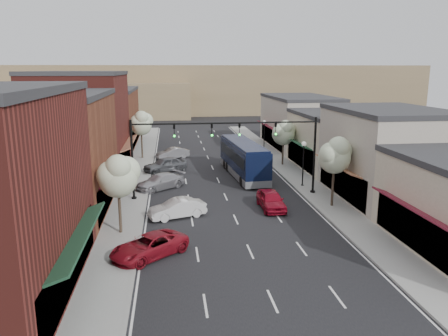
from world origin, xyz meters
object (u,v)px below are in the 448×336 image
object	(u,v)px
signal_mast_right	(289,144)
parked_car_d	(165,164)
parked_car_c	(160,182)
parked_car_b	(177,208)
signal_mast_left	(160,147)
red_hatchback	(271,200)
lamp_post_near	(303,156)
parked_car_a	(149,246)
tree_right_far	(284,132)
lamp_post_far	(264,131)
tree_left_far	(141,123)
coach_bus	(243,158)
tree_left_near	(118,175)
tree_right_near	(335,154)
parked_car_e	(173,153)

from	to	relation	value
signal_mast_right	parked_car_d	distance (m)	15.69
parked_car_c	parked_car_b	bearing A→B (deg)	-27.86
signal_mast_right	parked_car_b	xyz separation A→B (m)	(-10.00, -4.99, -3.90)
signal_mast_left	red_hatchback	size ratio (longest dim) A/B	1.84
lamp_post_near	signal_mast_left	bearing A→B (deg)	-169.44
signal_mast_left	parked_car_a	size ratio (longest dim) A/B	1.67
parked_car_a	parked_car_b	world-z (taller)	parked_car_b
parked_car_c	parked_car_d	size ratio (longest dim) A/B	1.03
tree_right_far	lamp_post_far	distance (m)	8.13
red_hatchback	tree_left_far	bearing A→B (deg)	117.15
signal_mast_left	parked_car_a	world-z (taller)	signal_mast_left
coach_bus	red_hatchback	xyz separation A→B (m)	(0.34, -11.43, -1.14)
signal_mast_right	coach_bus	bearing A→B (deg)	109.77
lamp_post_far	parked_car_d	world-z (taller)	lamp_post_far
coach_bus	parked_car_b	xyz separation A→B (m)	(-7.26, -12.60, -1.18)
parked_car_a	parked_car_c	distance (m)	15.36
tree_right_far	lamp_post_far	size ratio (longest dim) A/B	1.22
lamp_post_far	coach_bus	bearing A→B (deg)	-111.65
parked_car_a	tree_left_near	bearing A→B (deg)	167.96
coach_bus	parked_car_c	world-z (taller)	coach_bus
tree_right_near	parked_car_b	distance (m)	13.29
lamp_post_far	coach_bus	distance (m)	13.37
parked_car_c	parked_car_e	xyz separation A→B (m)	(1.31, 14.41, -0.03)
signal_mast_right	parked_car_e	xyz separation A→B (m)	(-10.12, 17.78, -3.93)
tree_right_far	parked_car_d	world-z (taller)	tree_right_far
signal_mast_left	parked_car_b	xyz separation A→B (m)	(1.24, -4.99, -3.90)
signal_mast_right	tree_left_near	xyz separation A→B (m)	(-13.87, -8.05, -0.40)
tree_left_far	red_hatchback	xyz separation A→B (m)	(11.48, -21.76, -3.84)
coach_bus	parked_car_b	bearing A→B (deg)	-124.47
signal_mast_left	lamp_post_far	size ratio (longest dim) A/B	1.85
tree_right_near	coach_bus	distance (m)	13.14
red_hatchback	lamp_post_near	bearing A→B (deg)	53.42
coach_bus	parked_car_a	xyz separation A→B (m)	(-9.08, -19.60, -1.21)
signal_mast_left	coach_bus	size ratio (longest dim) A/B	0.68
tree_right_near	parked_car_e	bearing A→B (deg)	120.48
tree_right_near	tree_right_far	size ratio (longest dim) A/B	1.10
tree_right_near	parked_car_b	xyz separation A→B (m)	(-12.72, -0.93, -3.73)
red_hatchback	parked_car_b	world-z (taller)	red_hatchback
lamp_post_near	parked_car_c	size ratio (longest dim) A/B	0.89
tree_right_near	tree_left_far	world-z (taller)	tree_left_far
tree_right_near	tree_left_near	size ratio (longest dim) A/B	1.05
red_hatchback	parked_car_b	xyz separation A→B (m)	(-7.60, -1.17, -0.04)
tree_right_far	tree_left_near	size ratio (longest dim) A/B	0.95
tree_left_near	tree_left_far	size ratio (longest dim) A/B	0.93
tree_right_near	lamp_post_near	bearing A→B (deg)	94.77
coach_bus	tree_left_far	bearing A→B (deg)	132.63
signal_mast_right	parked_car_a	xyz separation A→B (m)	(-11.82, -11.98, -3.94)
tree_right_far	parked_car_a	distance (m)	28.20
red_hatchback	parked_car_c	bearing A→B (deg)	140.84
tree_left_far	parked_car_b	size ratio (longest dim) A/B	1.40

